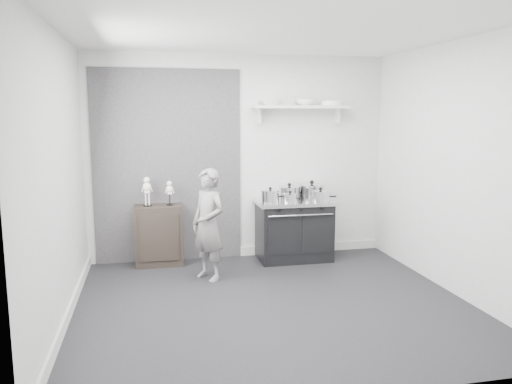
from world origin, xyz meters
TOP-DOWN VIEW (x-y plane):
  - ground at (0.00, 0.00)m, footprint 4.00×4.00m
  - room_shell at (-0.09, 0.15)m, footprint 4.02×3.62m
  - wall_shelf at (0.80, 1.68)m, footprint 1.30×0.26m
  - stove at (0.67, 1.48)m, footprint 1.00×0.63m
  - side_cabinet at (-1.10, 1.61)m, footprint 0.60×0.35m
  - child at (-0.54, 0.91)m, footprint 0.53×0.57m
  - pot_front_left at (0.32, 1.37)m, footprint 0.32×0.23m
  - pot_back_left at (0.64, 1.62)m, footprint 0.38×0.29m
  - pot_back_right at (0.95, 1.61)m, footprint 0.41×0.33m
  - pot_front_right at (0.96, 1.28)m, footprint 0.34×0.26m
  - pot_front_center at (0.56, 1.32)m, footprint 0.29×0.20m
  - skeleton_full at (-1.23, 1.61)m, footprint 0.12×0.08m
  - skeleton_torso at (-0.95, 1.61)m, footprint 0.10×0.06m
  - bowl_large at (0.39, 1.67)m, footprint 0.28×0.28m
  - bowl_small at (0.87, 1.67)m, footprint 0.25×0.25m
  - plate_stack at (1.22, 1.67)m, footprint 0.28×0.28m

SIDE VIEW (x-z plane):
  - ground at x=0.00m, z-range 0.00..0.00m
  - side_cabinet at x=-1.10m, z-range 0.00..0.78m
  - stove at x=0.67m, z-range 0.00..0.81m
  - child at x=-0.54m, z-range 0.00..1.31m
  - pot_front_center at x=0.56m, z-range 0.79..0.94m
  - pot_front_right at x=0.96m, z-range 0.78..0.97m
  - pot_back_left at x=0.64m, z-range 0.78..0.99m
  - pot_front_left at x=0.32m, z-range 0.78..0.99m
  - pot_back_right at x=0.95m, z-range 0.78..1.02m
  - skeleton_torso at x=-0.95m, z-range 0.78..1.13m
  - skeleton_full at x=-1.23m, z-range 0.78..1.20m
  - room_shell at x=-0.09m, z-range 0.28..2.99m
  - wall_shelf at x=0.80m, z-range 1.89..2.13m
  - plate_stack at x=1.22m, z-range 2.04..2.10m
  - bowl_large at x=0.39m, z-range 2.04..2.11m
  - bowl_small at x=0.87m, z-range 2.04..2.12m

